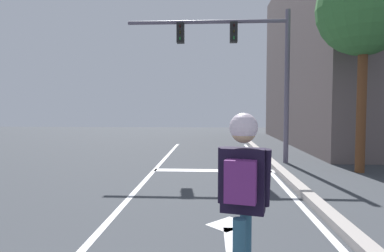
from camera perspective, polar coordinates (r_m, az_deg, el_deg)
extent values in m
cube|color=silver|center=(6.49, -11.63, -12.99)|extent=(0.12, 20.00, 0.01)
cube|color=silver|center=(6.50, 18.56, -13.06)|extent=(0.12, 20.00, 0.01)
cube|color=silver|center=(9.50, 3.87, -7.73)|extent=(3.44, 0.40, 0.01)
cube|color=silver|center=(4.54, 6.90, -20.24)|extent=(0.16, 1.40, 0.01)
cube|color=silver|center=(5.32, 6.30, -16.60)|extent=(0.71, 0.71, 0.01)
cube|color=#A49B95|center=(6.55, 20.73, -12.36)|extent=(0.24, 24.00, 0.14)
cylinder|color=#2B546C|center=(3.33, 9.30, -20.16)|extent=(0.11, 0.11, 0.80)
cube|color=black|center=(2.94, 8.89, -9.30)|extent=(0.41, 0.27, 0.56)
cylinder|color=black|center=(3.00, 5.21, -8.52)|extent=(0.07, 0.11, 0.52)
cylinder|color=black|center=(2.94, 12.84, -8.82)|extent=(0.07, 0.14, 0.52)
sphere|color=tan|center=(2.88, 8.97, -0.75)|extent=(0.22, 0.22, 0.22)
sphere|color=silver|center=(2.87, 8.97, -0.20)|extent=(0.25, 0.25, 0.25)
cube|color=#61246A|center=(2.80, 8.46, -9.51)|extent=(0.29, 0.20, 0.36)
cylinder|color=#5D5567|center=(11.13, 16.18, 6.54)|extent=(0.16, 0.16, 4.95)
cylinder|color=#5D5567|center=(11.18, 2.62, 17.64)|extent=(5.19, 0.12, 0.12)
cube|color=black|center=(11.12, 7.26, 15.84)|extent=(0.24, 0.28, 0.64)
cylinder|color=#3A0605|center=(11.02, 7.32, 17.03)|extent=(0.02, 0.10, 0.10)
cylinder|color=#3C3106|center=(10.98, 7.31, 16.01)|extent=(0.02, 0.10, 0.10)
cylinder|color=green|center=(10.93, 7.31, 14.99)|extent=(0.02, 0.10, 0.10)
cube|color=black|center=(11.14, -2.01, 15.84)|extent=(0.24, 0.28, 0.64)
cylinder|color=#3A0605|center=(11.04, -2.09, 17.03)|extent=(0.02, 0.10, 0.10)
cylinder|color=#3C3106|center=(11.00, -2.09, 16.01)|extent=(0.02, 0.10, 0.10)
cylinder|color=green|center=(10.96, -2.09, 14.99)|extent=(0.02, 0.10, 0.10)
cylinder|color=brown|center=(10.20, 27.40, 3.22)|extent=(0.25, 0.25, 3.74)
sphere|color=#377337|center=(10.55, 27.79, 17.67)|extent=(2.54, 2.54, 2.54)
cube|color=#675A58|center=(18.75, 29.10, 10.57)|extent=(8.39, 12.34, 8.67)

